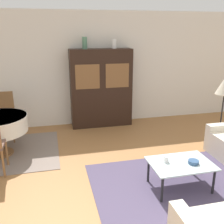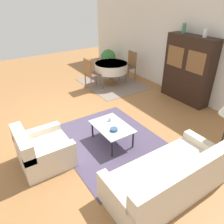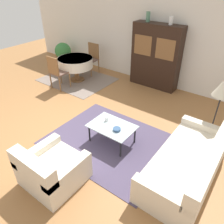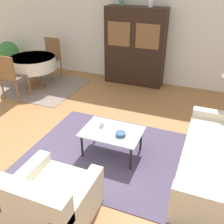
% 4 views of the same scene
% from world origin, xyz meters
% --- Properties ---
extents(ground_plane, '(14.00, 14.00, 0.00)m').
position_xyz_m(ground_plane, '(0.00, 0.00, 0.00)').
color(ground_plane, '#9E6B3D').
extents(wall_back, '(10.00, 0.06, 2.70)m').
position_xyz_m(wall_back, '(0.00, 3.63, 1.35)').
color(wall_back, silver).
rests_on(wall_back, ground_plane).
extents(area_rug, '(2.51, 2.01, 0.01)m').
position_xyz_m(area_rug, '(0.97, 0.39, 0.01)').
color(area_rug, '#4C425B').
rests_on(area_rug, ground_plane).
extents(dining_rug, '(2.20, 1.75, 0.01)m').
position_xyz_m(dining_rug, '(-1.81, 2.25, 0.01)').
color(dining_rug, gray).
rests_on(dining_rug, ground_plane).
extents(coffee_table, '(0.91, 0.64, 0.41)m').
position_xyz_m(coffee_table, '(1.00, 0.42, 0.38)').
color(coffee_table, black).
rests_on(coffee_table, area_rug).
extents(display_cabinet, '(1.45, 0.42, 1.85)m').
position_xyz_m(display_cabinet, '(0.40, 3.38, 0.93)').
color(display_cabinet, black).
rests_on(display_cabinet, ground_plane).
extents(dining_chair_far, '(0.44, 0.44, 1.01)m').
position_xyz_m(dining_chair_far, '(-1.79, 3.00, 0.58)').
color(dining_chair_far, brown).
rests_on(dining_chair_far, dining_rug).
extents(cup, '(0.07, 0.07, 0.09)m').
position_xyz_m(cup, '(0.80, 0.49, 0.46)').
color(cup, white).
rests_on(cup, coffee_table).
extents(bowl, '(0.15, 0.15, 0.05)m').
position_xyz_m(bowl, '(1.16, 0.35, 0.44)').
color(bowl, '#33517A').
rests_on(bowl, coffee_table).
extents(vase_tall, '(0.11, 0.11, 0.27)m').
position_xyz_m(vase_tall, '(0.04, 3.38, 1.98)').
color(vase_tall, '#4C7A60').
rests_on(vase_tall, display_cabinet).
extents(vase_short, '(0.10, 0.10, 0.21)m').
position_xyz_m(vase_short, '(0.72, 3.38, 1.95)').
color(vase_short, white).
rests_on(vase_short, display_cabinet).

